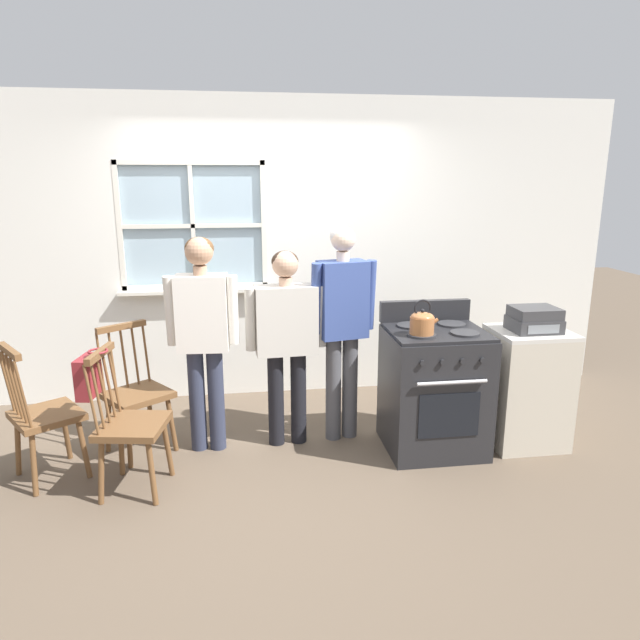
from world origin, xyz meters
The scene contains 14 objects.
ground_plane centered at (0.00, 0.00, 0.00)m, with size 16.00×16.00×0.00m, color brown.
wall_back centered at (0.04, 1.40, 1.33)m, with size 6.40×0.16×2.70m.
chair_by_window centered at (-1.03, -0.26, 0.45)m, with size 0.47×0.48×0.96m.
chair_near_wall centered at (-1.63, -0.03, 0.45)m, with size 0.57×0.57×0.96m.
chair_center_cluster centered at (-1.08, 0.30, 0.45)m, with size 0.58×0.57×0.96m.
person_elderly_left centered at (-0.57, 0.26, 0.96)m, with size 0.52×0.23×1.60m.
person_teen_center centered at (0.03, 0.27, 0.90)m, with size 0.61×0.24×1.49m.
person_adult_right centered at (0.46, 0.31, 0.98)m, with size 0.52×0.28×1.66m.
stove centered at (1.11, 0.04, 0.47)m, with size 0.71×0.68×1.08m.
kettle centered at (0.95, -0.09, 1.02)m, with size 0.21×0.17×0.25m.
potted_plant centered at (-0.64, 1.31, 1.09)m, with size 0.15×0.15×0.22m.
handbag centered at (-1.26, -0.22, 0.79)m, with size 0.21×0.23×0.31m.
side_counter centered at (1.84, 0.02, 0.45)m, with size 0.55×0.50×0.90m.
stereo centered at (1.84, 0.00, 0.99)m, with size 0.34×0.29×0.18m.
Camera 1 is at (-0.30, -3.79, 2.01)m, focal length 32.00 mm.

